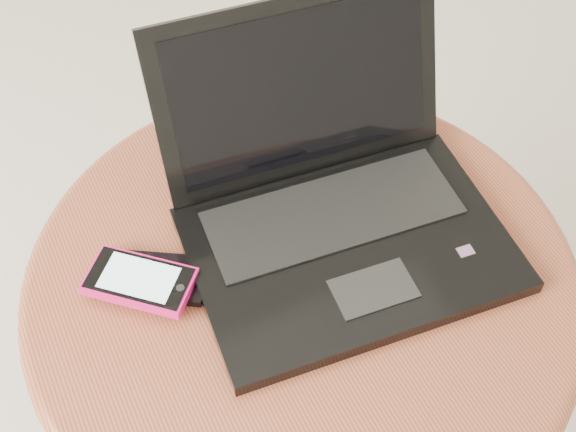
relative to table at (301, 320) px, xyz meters
name	(u,v)px	position (x,y,z in m)	size (l,w,h in m)	color
table	(301,320)	(0.00, 0.00, 0.00)	(0.61, 0.61, 0.48)	#552B18
laptop	(335,202)	(0.06, 0.04, 0.14)	(0.36, 0.34, 0.21)	black
phone_black	(153,277)	(-0.15, 0.06, 0.11)	(0.13, 0.11, 0.01)	black
phone_pink	(140,281)	(-0.16, 0.05, 0.12)	(0.12, 0.12, 0.01)	#E3146F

